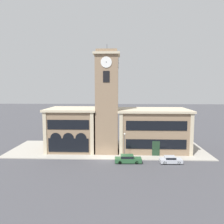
# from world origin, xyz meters

# --- Properties ---
(ground_plane) EXTENTS (300.00, 300.00, 0.00)m
(ground_plane) POSITION_xyz_m (0.00, 0.00, 0.00)
(ground_plane) COLOR #424247
(sidewalk_kerb) EXTENTS (42.68, 14.15, 0.15)m
(sidewalk_kerb) POSITION_xyz_m (0.00, 7.08, 0.07)
(sidewalk_kerb) COLOR #A39E93
(sidewalk_kerb) RESTS_ON ground_plane
(clock_tower) EXTENTS (5.27, 5.27, 22.56)m
(clock_tower) POSITION_xyz_m (0.00, 4.94, 10.73)
(clock_tower) COLOR #897056
(clock_tower) RESTS_ON ground_plane
(town_hall_left_wing) EXTENTS (11.05, 10.20, 9.29)m
(town_hall_left_wing) POSITION_xyz_m (-7.76, 7.37, 4.67)
(town_hall_left_wing) COLOR #897056
(town_hall_left_wing) RESTS_ON ground_plane
(town_hall_right_wing) EXTENTS (15.45, 10.20, 9.16)m
(town_hall_right_wing) POSITION_xyz_m (9.96, 7.38, 4.60)
(town_hall_right_wing) COLOR #897056
(town_hall_right_wing) RESTS_ON ground_plane
(parked_car_near) EXTENTS (4.94, 1.95, 1.47)m
(parked_car_near) POSITION_xyz_m (4.17, -1.43, 0.76)
(parked_car_near) COLOR #285633
(parked_car_near) RESTS_ON ground_plane
(parked_car_mid) EXTENTS (4.06, 1.88, 1.32)m
(parked_car_mid) POSITION_xyz_m (11.99, -1.43, 0.69)
(parked_car_mid) COLOR #B2B7C1
(parked_car_mid) RESTS_ON ground_plane
(street_lamp) EXTENTS (0.36, 0.36, 4.95)m
(street_lamp) POSITION_xyz_m (3.63, 0.78, 3.47)
(street_lamp) COLOR #4C4C51
(street_lamp) RESTS_ON sidewalk_kerb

